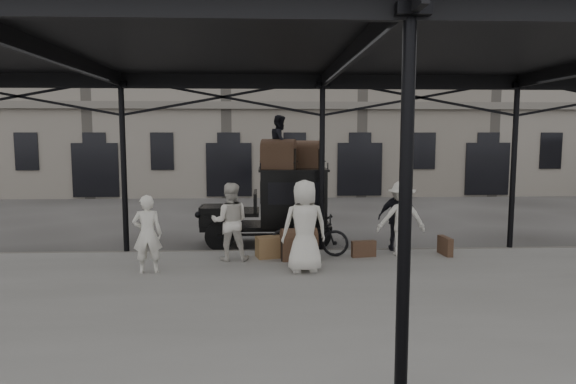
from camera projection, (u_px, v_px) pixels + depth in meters
name	position (u px, v px, depth m)	size (l,w,h in m)	color
ground	(331.00, 276.00, 11.36)	(120.00, 120.00, 0.00)	#383533
platform	(345.00, 302.00, 9.37)	(28.00, 8.00, 0.15)	slate
canopy	(346.00, 51.00, 9.13)	(22.50, 9.00, 4.74)	black
building_frontage	(291.00, 64.00, 28.44)	(64.00, 8.00, 14.00)	slate
taxi	(281.00, 203.00, 14.44)	(3.65, 1.55, 2.18)	black
porter_left	(147.00, 234.00, 10.97)	(0.62, 0.41, 1.70)	silver
porter_midleft	(230.00, 222.00, 12.11)	(0.90, 0.70, 1.85)	beige
porter_centre	(305.00, 226.00, 11.07)	(0.98, 0.64, 2.01)	beige
porter_official	(398.00, 217.00, 13.12)	(1.00, 0.42, 1.71)	black
porter_right	(401.00, 218.00, 12.60)	(1.19, 0.68, 1.84)	beige
bicycle	(309.00, 235.00, 12.59)	(0.67, 1.92, 1.01)	black
porter_roof	(280.00, 142.00, 14.15)	(0.71, 0.56, 1.47)	black
steamer_trunk_roof_near	(279.00, 156.00, 14.04)	(0.92, 0.56, 0.68)	#4F3325
steamer_trunk_roof_far	(305.00, 156.00, 14.53)	(0.87, 0.53, 0.64)	#4F3325
steamer_trunk_platform	(299.00, 246.00, 12.25)	(0.85, 0.52, 0.62)	#4F3325
wicker_hamper	(269.00, 247.00, 12.45)	(0.60, 0.45, 0.50)	brown
suitcase_upright	(445.00, 246.00, 12.70)	(0.15, 0.60, 0.45)	#4F3325
suitcase_flat	(364.00, 249.00, 12.48)	(0.60, 0.15, 0.40)	#4F3325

